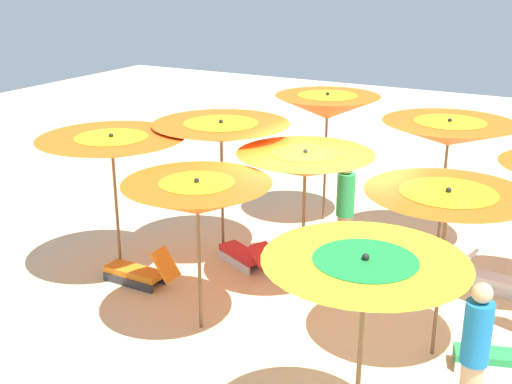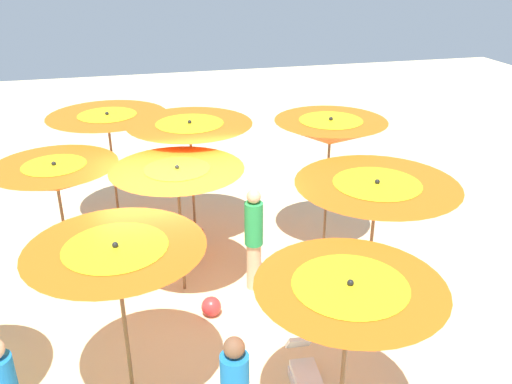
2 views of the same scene
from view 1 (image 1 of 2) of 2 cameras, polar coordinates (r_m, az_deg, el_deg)
ground at (r=10.46m, az=6.19°, el=-8.35°), size 35.38×35.38×0.04m
beach_umbrella_1 at (r=11.65m, az=16.39°, el=4.93°), size 2.27×2.27×2.34m
beach_umbrella_2 at (r=12.49m, az=6.21°, el=7.38°), size 1.98×1.98×2.54m
beach_umbrella_3 at (r=8.20m, az=16.28°, el=-0.99°), size 2.01×2.01×2.28m
beach_umbrella_4 at (r=9.76m, az=4.28°, el=2.40°), size 2.05×2.05×2.23m
beach_umbrella_5 at (r=10.86m, az=-3.05°, el=5.20°), size 2.28×2.28×2.39m
beach_umbrella_6 at (r=6.17m, az=9.40°, el=-7.25°), size 1.92×1.92×2.30m
beach_umbrella_7 at (r=8.57m, az=-5.13°, el=-0.51°), size 1.97×1.97×2.19m
beach_umbrella_8 at (r=10.37m, az=-12.40°, el=3.80°), size 2.29×2.29×2.35m
lounger_0 at (r=11.03m, az=-0.99°, el=-5.46°), size 1.26×0.84×0.54m
lounger_1 at (r=8.91m, az=20.25°, el=-13.17°), size 1.24×0.69×0.56m
lounger_2 at (r=10.57m, az=-10.09°, el=-6.82°), size 1.28×0.39×0.69m
lounger_3 at (r=10.85m, az=20.15°, el=-7.17°), size 1.20×0.44×0.58m
beachgoer_0 at (r=7.49m, az=18.45°, el=-13.17°), size 0.30×0.30×1.74m
beachgoer_1 at (r=11.00m, az=7.74°, el=-1.49°), size 0.30×0.30×1.79m
beach_ball at (r=10.43m, az=8.90°, el=-7.50°), size 0.31×0.31×0.31m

